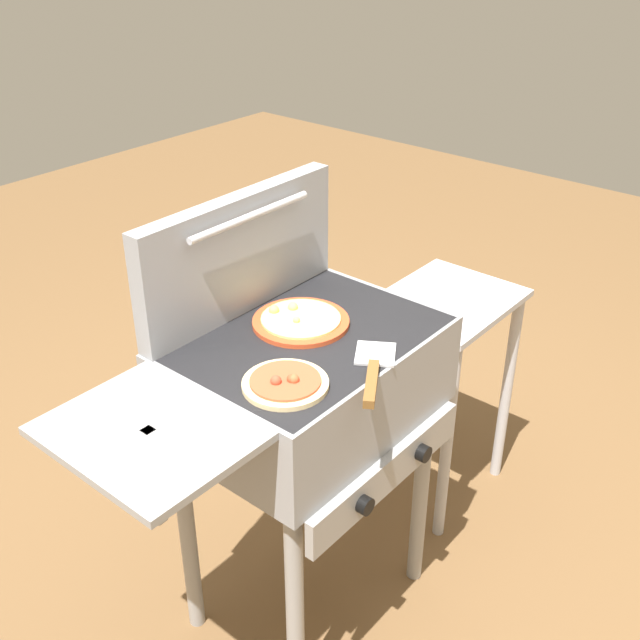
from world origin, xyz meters
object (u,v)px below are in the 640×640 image
Objects in this scene: grill at (305,388)px; pizza_pepperoni at (285,383)px; pizza_cheese at (300,321)px; spatula at (373,371)px; prep_table at (442,355)px.

pizza_pepperoni reaches higher than grill.
pizza_pepperoni is at bearing -150.20° from grill.
pizza_cheese is 0.27m from pizza_pepperoni.
spatula is (0.16, -0.11, -0.00)m from pizza_pepperoni.
pizza_cheese is 1.27× the size of pizza_pepperoni.
spatula is (-0.02, -0.22, 0.15)m from grill.
pizza_cheese is at bearing 48.77° from grill.
grill is 1.31× the size of prep_table.
pizza_pepperoni is 0.26× the size of prep_table.
spatula reaches higher than grill.
grill is at bearing 29.80° from pizza_pepperoni.
spatula is 0.82m from prep_table.
pizza_cheese is at bearing 175.63° from prep_table.
prep_table is at bearing 7.15° from pizza_pepperoni.
grill reaches higher than prep_table.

